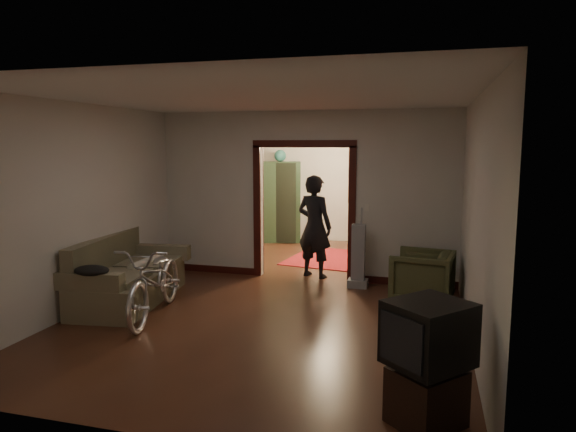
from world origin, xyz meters
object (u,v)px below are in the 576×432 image
at_px(person, 314,226).
at_px(locker, 280,202).
at_px(bicycle, 156,280).
at_px(armchair, 422,277).
at_px(desk, 386,229).
at_px(sofa, 129,270).

xyz_separation_m(person, locker, (-1.47, 2.99, 0.06)).
xyz_separation_m(bicycle, armchair, (3.36, 1.53, -0.11)).
relative_size(armchair, desk, 0.76).
bearing_deg(locker, armchair, -65.92).
relative_size(person, desk, 1.59).
bearing_deg(desk, armchair, -65.19).
height_order(sofa, armchair, sofa).
height_order(bicycle, person, person).
relative_size(sofa, armchair, 2.46).
bearing_deg(person, locker, -44.52).
relative_size(bicycle, desk, 1.70).
distance_m(sofa, armchair, 4.19).
bearing_deg(desk, locker, -168.29).
distance_m(sofa, person, 3.09).
relative_size(bicycle, armchair, 2.25).
xyz_separation_m(sofa, locker, (0.79, 5.06, 0.46)).
bearing_deg(person, desk, -88.99).
bearing_deg(desk, sofa, -109.77).
distance_m(bicycle, desk, 6.05).
xyz_separation_m(bicycle, person, (1.56, 2.56, 0.38)).
relative_size(bicycle, person, 1.07).
bearing_deg(armchair, bicycle, -56.73).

